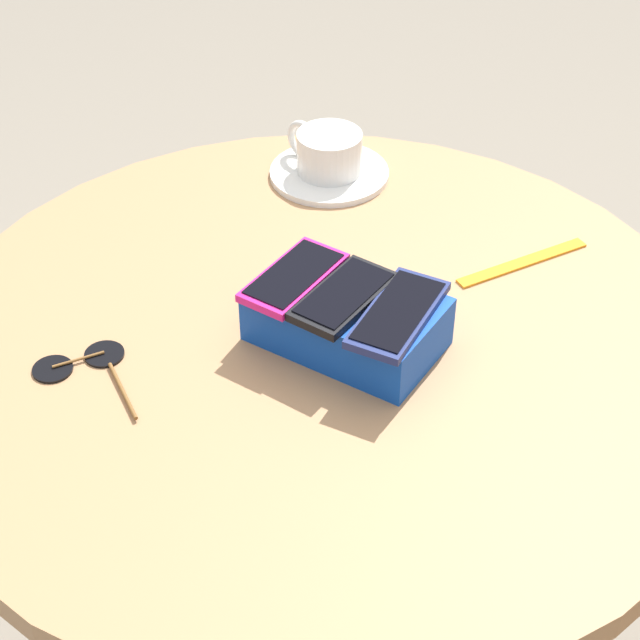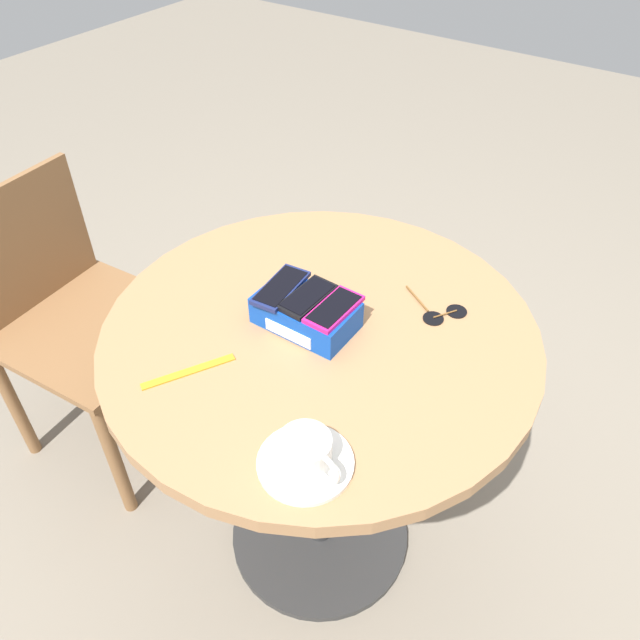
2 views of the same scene
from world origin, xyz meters
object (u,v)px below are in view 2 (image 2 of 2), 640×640
object	(u,v)px
lanyard_strap	(189,372)
chair_near_window	(78,320)
phone_magenta	(334,309)
sunglasses	(442,313)
phone_black	(307,298)
phone_box	(306,313)
phone_navy	(281,287)
round_table	(320,388)
coffee_cup	(306,452)
saucer	(305,463)

from	to	relation	value
lanyard_strap	chair_near_window	bearing A→B (deg)	164.99
phone_magenta	sunglasses	size ratio (longest dim) A/B	0.88
phone_black	phone_box	bearing A→B (deg)	-89.14
phone_navy	phone_black	distance (m)	0.06
phone_box	phone_navy	bearing A→B (deg)	178.63
phone_navy	chair_near_window	size ratio (longest dim) A/B	0.17
phone_black	chair_near_window	bearing A→B (deg)	-175.64
round_table	sunglasses	world-z (taller)	sunglasses
phone_box	phone_magenta	world-z (taller)	phone_magenta
phone_black	lanyard_strap	world-z (taller)	phone_black
phone_black	chair_near_window	size ratio (longest dim) A/B	0.15
round_table	phone_black	xyz separation A→B (m)	(-0.03, -0.00, 0.23)
round_table	sunglasses	xyz separation A→B (m)	(0.17, 0.17, 0.17)
sunglasses	chair_near_window	distance (m)	1.02
phone_black	chair_near_window	xyz separation A→B (m)	(-0.74, -0.06, -0.39)
chair_near_window	coffee_cup	bearing A→B (deg)	-12.91
coffee_cup	phone_black	bearing A→B (deg)	125.51
round_table	phone_navy	bearing A→B (deg)	-176.52
saucer	sunglasses	bearing A→B (deg)	88.26
saucer	phone_navy	bearing A→B (deg)	133.03
phone_black	coffee_cup	distance (m)	0.33
phone_black	coffee_cup	xyz separation A→B (m)	(0.19, -0.27, -0.03)
phone_black	saucer	bearing A→B (deg)	-54.85
phone_box	saucer	distance (m)	0.33
round_table	phone_magenta	bearing A→B (deg)	-2.84
round_table	coffee_cup	world-z (taller)	coffee_cup
coffee_cup	chair_near_window	xyz separation A→B (m)	(-0.93, 0.21, -0.36)
phone_navy	phone_magenta	xyz separation A→B (m)	(0.12, 0.00, 0.00)
phone_navy	phone_box	bearing A→B (deg)	-1.37
phone_box	phone_black	bearing A→B (deg)	90.86
phone_black	saucer	size ratio (longest dim) A/B	0.80
saucer	chair_near_window	bearing A→B (deg)	167.08
saucer	lanyard_strap	xyz separation A→B (m)	(-0.29, 0.04, -0.00)
round_table	lanyard_strap	xyz separation A→B (m)	(-0.13, -0.23, 0.17)
phone_magenta	phone_black	bearing A→B (deg)	-178.64
chair_near_window	phone_navy	bearing A→B (deg)	4.55
phone_navy	chair_near_window	xyz separation A→B (m)	(-0.68, -0.05, -0.39)
lanyard_strap	phone_box	bearing A→B (deg)	66.49
lanyard_strap	round_table	bearing A→B (deg)	61.41
coffee_cup	lanyard_strap	distance (m)	0.29
saucer	coffee_cup	xyz separation A→B (m)	(0.00, -0.00, 0.03)
phone_box	saucer	world-z (taller)	phone_box
sunglasses	phone_black	bearing A→B (deg)	-139.34
phone_navy	phone_black	xyz separation A→B (m)	(0.06, 0.00, 0.00)
saucer	coffee_cup	distance (m)	0.03
coffee_cup	saucer	bearing A→B (deg)	170.04
phone_box	chair_near_window	size ratio (longest dim) A/B	0.23
round_table	lanyard_strap	world-z (taller)	lanyard_strap
round_table	saucer	xyz separation A→B (m)	(0.16, -0.27, 0.18)
phone_navy	chair_near_window	world-z (taller)	phone_navy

